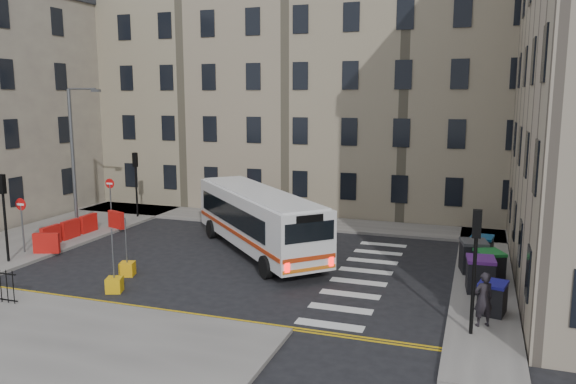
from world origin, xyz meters
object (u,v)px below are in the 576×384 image
Objects in this scene: wheelie_bin_c at (489,266)px; bollard_chevron at (115,285)px; streetlamp at (73,158)px; bus at (258,218)px; wheelie_bin_b at (480,274)px; bollard_yellow at (127,269)px; wheelie_bin_d at (473,256)px; pedestrian at (483,299)px; wheelie_bin_a at (492,298)px; wheelie_bin_e at (481,249)px.

wheelie_bin_c reaches higher than bollard_chevron.
streetlamp is at bearing 151.01° from wheelie_bin_c.
wheelie_bin_b is at bearing -59.04° from bus.
bollard_yellow is (-14.59, -2.49, -0.53)m from wheelie_bin_b.
wheelie_bin_d is (-0.29, 2.54, 0.02)m from wheelie_bin_b.
pedestrian is 13.99m from bollard_chevron.
wheelie_bin_c is (10.91, -1.41, -0.97)m from bus.
bus is 8.13× the size of wheelie_bin_a.
wheelie_bin_d reaches higher than bollard_chevron.
wheelie_bin_b reaches higher than wheelie_bin_e.
pedestrian reaches higher than wheelie_bin_a.
wheelie_bin_d is at bearing 19.38° from bollard_yellow.
bollard_chevron is (-13.94, -0.85, -0.78)m from pedestrian.
wheelie_bin_a is 15.02m from bollard_yellow.
streetlamp is 11.74m from bollard_chevron.
wheelie_bin_b is 2.56m from wheelie_bin_d.
bus is at bearing 52.94° from bollard_yellow.
bus is at bearing 148.06° from wheelie_bin_c.
streetlamp is at bearing 136.53° from bollard_chevron.
wheelie_bin_e is at bearing 67.01° from wheelie_bin_d.
pedestrian reaches higher than bollard_chevron.
wheelie_bin_d is 6.15m from pedestrian.
wheelie_bin_b is 14.54m from bollard_chevron.
bus is 7.80× the size of wheelie_bin_e.
wheelie_bin_a is at bearing -13.76° from streetlamp.
streetlamp is at bearing 134.46° from bus.
wheelie_bin_a is at bearing -84.75° from wheelie_bin_b.
wheelie_bin_b is at bearing -117.65° from pedestrian.
wheelie_bin_c reaches higher than wheelie_bin_a.
wheelie_bin_e is at bearing 24.30° from bollard_yellow.
streetlamp reaches higher than bus.
wheelie_bin_e is (0.04, 4.12, -0.05)m from wheelie_bin_b.
bollard_yellow is (-15.01, -0.18, -0.43)m from wheelie_bin_a.
wheelie_bin_a is 4.90m from wheelie_bin_d.
wheelie_bin_b is 0.72× the size of pedestrian.
pedestrian is at bearing -91.77° from wheelie_bin_a.
wheelie_bin_e is (-0.31, 2.69, -0.01)m from wheelie_bin_c.
streetlamp is 13.57× the size of bollard_yellow.
pedestrian is at bearing -97.38° from wheelie_bin_d.
wheelie_bin_a is (22.26, -5.45, -3.61)m from streetlamp.
bollard_yellow is at bearing -147.22° from wheelie_bin_e.
wheelie_bin_c is 1.16× the size of wheelie_bin_e.
bollard_yellow is (-14.30, -5.03, -0.55)m from wheelie_bin_d.
bus reaches higher than wheelie_bin_c.
wheelie_bin_c is 15.36m from bollard_chevron.
wheelie_bin_a is 0.89× the size of wheelie_bin_b.
wheelie_bin_c is at bearing -75.05° from wheelie_bin_e.
bollard_chevron is at bearing -43.47° from streetlamp.
bus is 6.84m from bollard_yellow.
wheelie_bin_c is 2.44× the size of bollard_chevron.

